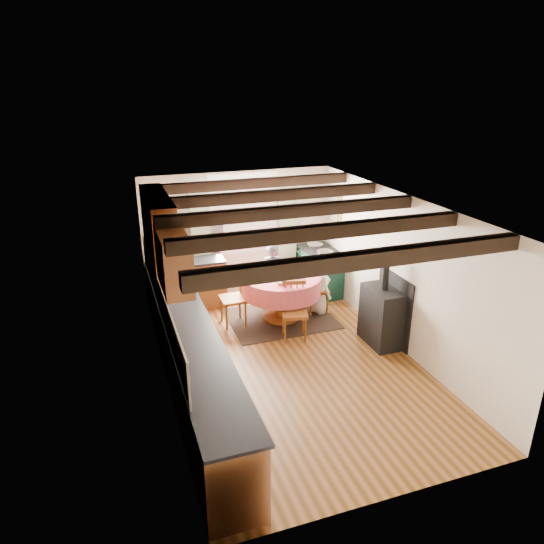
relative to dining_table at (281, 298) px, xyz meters
name	(u,v)px	position (x,y,z in m)	size (l,w,h in m)	color
floor	(289,362)	(-0.37, -1.38, -0.41)	(3.60, 5.50, 0.00)	#94562E
ceiling	(292,205)	(-0.37, -1.38, 1.99)	(3.60, 5.50, 0.00)	white
wall_back	(239,235)	(-0.37, 1.37, 0.79)	(3.60, 0.00, 2.40)	silver
wall_front	(398,399)	(-0.37, -4.13, 0.79)	(3.60, 0.00, 2.40)	silver
wall_left	(161,306)	(-2.17, -1.38, 0.79)	(0.00, 5.50, 2.40)	silver
wall_right	(401,273)	(1.43, -1.38, 0.79)	(0.00, 5.50, 2.40)	silver
beam_a	(366,259)	(-0.37, -3.38, 1.90)	(3.60, 0.16, 0.16)	black
beam_b	(323,232)	(-0.37, -2.38, 1.90)	(3.60, 0.16, 0.16)	black
beam_c	(292,211)	(-0.37, -1.38, 1.90)	(3.60, 0.16, 0.16)	black
beam_d	(268,196)	(-0.37, -0.38, 1.90)	(3.60, 0.16, 0.16)	black
beam_e	(249,184)	(-0.37, 0.62, 1.90)	(3.60, 0.16, 0.16)	black
splash_left	(160,297)	(-2.15, -1.08, 0.79)	(0.02, 4.50, 0.55)	beige
splash_back	(186,240)	(-1.37, 1.35, 0.79)	(1.40, 0.02, 0.55)	beige
base_cabinet_left	(188,353)	(-1.87, -1.38, 0.03)	(0.60, 5.30, 0.88)	#984D21
base_cabinet_back	(189,284)	(-1.42, 1.07, 0.03)	(1.30, 0.60, 0.88)	#984D21
worktop_left	(187,323)	(-1.85, -1.38, 0.49)	(0.64, 5.30, 0.04)	black
worktop_back	(188,261)	(-1.42, 1.05, 0.49)	(1.30, 0.64, 0.04)	black
wall_cabinet_glass	(158,225)	(-2.00, -0.18, 1.54)	(0.34, 1.80, 0.90)	#984D21
wall_cabinet_solid	(174,261)	(-2.00, -1.68, 1.49)	(0.34, 0.90, 0.70)	#984D21
window_frame	(243,214)	(-0.27, 1.35, 1.19)	(1.34, 0.03, 1.54)	white
window_pane	(243,214)	(-0.27, 1.36, 1.19)	(1.20, 0.01, 1.40)	white
curtain_left	(201,245)	(-1.12, 1.27, 0.69)	(0.35, 0.10, 2.10)	#8DA37F
curtain_right	(287,236)	(0.58, 1.27, 0.69)	(0.35, 0.10, 2.10)	#8DA37F
curtain_rod	(244,183)	(-0.27, 1.27, 1.79)	(0.03, 0.03, 2.00)	black
wall_picture	(334,207)	(1.40, 0.92, 1.29)	(0.04, 0.50, 0.60)	gold
wall_plate	(291,205)	(0.68, 1.34, 1.29)	(0.30, 0.30, 0.02)	silver
rug	(281,319)	(0.00, 0.00, -0.40)	(1.82, 1.41, 0.01)	black
dining_table	(281,298)	(0.00, 0.00, 0.00)	(1.36, 1.36, 0.82)	#BF5B48
chair_near	(295,311)	(-0.03, -0.71, 0.06)	(0.41, 0.43, 0.95)	brown
chair_left	(233,297)	(-0.84, 0.10, 0.10)	(0.44, 0.46, 1.02)	brown
chair_right	(317,288)	(0.72, 0.09, 0.05)	(0.40, 0.42, 0.93)	brown
aga_range	(319,271)	(1.10, 0.86, 0.05)	(0.64, 0.99, 0.91)	#0C3024
cast_iron_stove	(383,301)	(1.21, -1.31, 0.32)	(0.44, 0.73, 1.46)	black
child_far	(272,275)	(0.03, 0.58, 0.19)	(0.44, 0.29, 1.21)	#373745
child_right	(320,286)	(0.75, 0.03, 0.11)	(0.51, 0.33, 1.04)	silver
bowl_a	(282,282)	(-0.10, -0.33, 0.44)	(0.22, 0.22, 0.05)	silver
bowl_b	(296,275)	(0.21, -0.13, 0.44)	(0.18, 0.18, 0.06)	silver
cup	(272,275)	(-0.16, 0.00, 0.45)	(0.09, 0.09, 0.08)	silver
canister_tall	(167,257)	(-1.78, 1.01, 0.62)	(0.13, 0.13, 0.22)	#262628
canister_wide	(183,252)	(-1.46, 1.20, 0.62)	(0.20, 0.20, 0.22)	#262628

